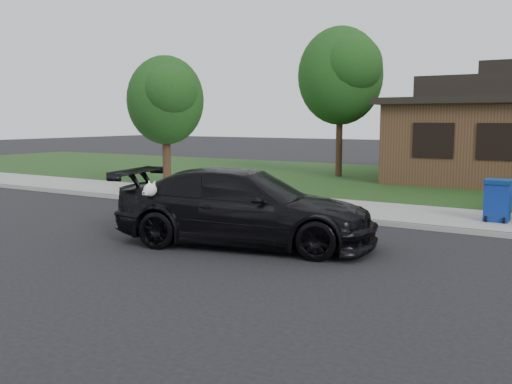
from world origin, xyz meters
The scene contains 8 objects.
ground centered at (0.00, 0.00, 0.00)m, with size 120.00×120.00×0.00m, color black.
sidewalk centered at (0.00, 5.00, 0.06)m, with size 60.00×3.00×0.12m, color gray.
curb centered at (0.00, 3.50, 0.06)m, with size 60.00×0.12×0.12m, color gray.
lawn centered at (0.00, 13.00, 0.07)m, with size 60.00×13.00×0.13m, color #193814.
sedan centered at (-0.96, -0.04, 0.78)m, with size 5.76×3.41×1.57m.
recycling_bin centered at (3.15, 4.91, 0.63)m, with size 0.62×0.66×1.02m.
tree_0 centered at (-4.34, 12.88, 4.48)m, with size 3.78×3.60×6.34m.
tree_2 centered at (-7.38, 5.11, 3.27)m, with size 2.73×2.60×4.59m.
Camera 1 is at (5.31, -9.81, 2.58)m, focal length 40.00 mm.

